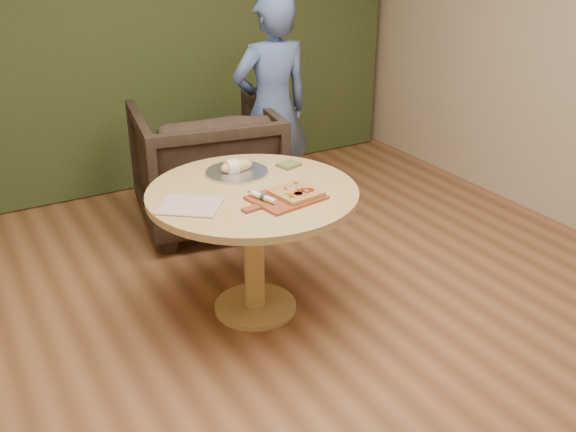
% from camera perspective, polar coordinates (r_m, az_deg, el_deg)
% --- Properties ---
extents(room_shell, '(5.04, 6.04, 2.84)m').
position_cam_1_polar(room_shell, '(2.64, 3.69, 10.21)').
color(room_shell, '#945F3B').
rests_on(room_shell, ground).
extents(curtain, '(4.80, 0.14, 2.78)m').
position_cam_1_polar(curtain, '(5.26, -14.74, 16.97)').
color(curtain, '#2D3C1B').
rests_on(curtain, ground).
extents(pedestal_table, '(1.14, 1.14, 0.75)m').
position_cam_1_polar(pedestal_table, '(3.49, -3.12, 0.21)').
color(pedestal_table, tan).
rests_on(pedestal_table, ground).
extents(pizza_paddle, '(0.47, 0.33, 0.01)m').
position_cam_1_polar(pizza_paddle, '(3.30, -0.30, 1.59)').
color(pizza_paddle, '#994427').
rests_on(pizza_paddle, pedestal_table).
extents(flatbread_pizza, '(0.25, 0.25, 0.04)m').
position_cam_1_polar(flatbread_pizza, '(3.32, 0.74, 2.09)').
color(flatbread_pizza, tan).
rests_on(flatbread_pizza, pizza_paddle).
extents(cutlery_roll, '(0.08, 0.20, 0.03)m').
position_cam_1_polar(cutlery_roll, '(3.26, -2.20, 1.67)').
color(cutlery_roll, white).
rests_on(cutlery_roll, pizza_paddle).
extents(newspaper, '(0.39, 0.38, 0.01)m').
position_cam_1_polar(newspaper, '(3.26, -8.69, 0.90)').
color(newspaper, white).
rests_on(newspaper, pedestal_table).
extents(serving_tray, '(0.36, 0.36, 0.02)m').
position_cam_1_polar(serving_tray, '(3.66, -4.57, 3.91)').
color(serving_tray, silver).
rests_on(serving_tray, pedestal_table).
extents(bread_roll, '(0.19, 0.09, 0.09)m').
position_cam_1_polar(bread_roll, '(3.64, -4.71, 4.41)').
color(bread_roll, beige).
rests_on(bread_roll, serving_tray).
extents(green_packet, '(0.14, 0.13, 0.02)m').
position_cam_1_polar(green_packet, '(3.75, 0.08, 4.59)').
color(green_packet, '#505F2B').
rests_on(green_packet, pedestal_table).
extents(armchair, '(1.09, 1.04, 0.98)m').
position_cam_1_polar(armchair, '(4.66, -7.34, 4.98)').
color(armchair, black).
rests_on(armchair, ground).
extents(person_standing, '(0.61, 0.42, 1.63)m').
position_cam_1_polar(person_standing, '(4.67, -1.42, 9.43)').
color(person_standing, '#435D92').
rests_on(person_standing, ground).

